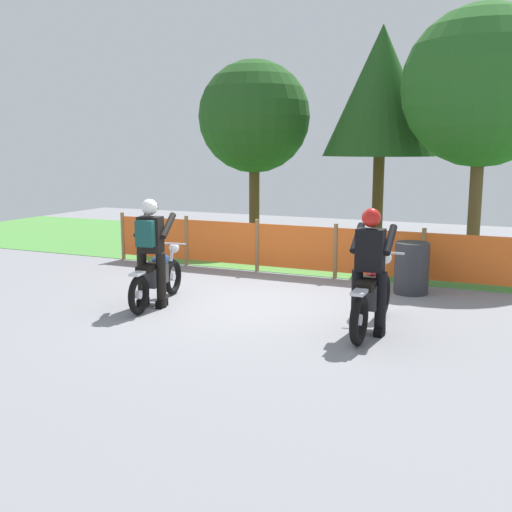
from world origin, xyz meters
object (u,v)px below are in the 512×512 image
(rider_lead, at_px, (150,247))
(motorcycle_trailing, at_px, (372,295))
(motorcycle_lead, at_px, (157,277))
(rider_trailing, at_px, (370,266))
(oil_drum, at_px, (412,268))

(rider_lead, bearing_deg, motorcycle_trailing, -95.86)
(motorcycle_lead, bearing_deg, motorcycle_trailing, -99.28)
(motorcycle_trailing, height_order, rider_lead, rider_lead)
(rider_trailing, bearing_deg, motorcycle_lead, 85.59)
(motorcycle_trailing, distance_m, rider_trailing, 0.48)
(motorcycle_trailing, bearing_deg, rider_trailing, -179.43)
(rider_lead, relative_size, oil_drum, 1.92)
(rider_trailing, bearing_deg, rider_lead, 88.97)
(motorcycle_trailing, bearing_deg, motorcycle_lead, 88.95)
(oil_drum, bearing_deg, motorcycle_trailing, -92.70)
(motorcycle_lead, relative_size, rider_trailing, 1.12)
(motorcycle_lead, height_order, motorcycle_trailing, motorcycle_trailing)
(motorcycle_lead, height_order, rider_trailing, rider_trailing)
(motorcycle_trailing, bearing_deg, oil_drum, -3.61)
(motorcycle_lead, xyz_separation_m, rider_lead, (0.03, -0.20, 0.51))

